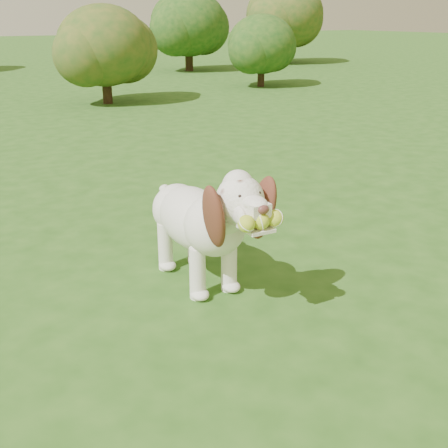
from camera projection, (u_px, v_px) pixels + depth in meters
ground at (145, 323)px, 2.63m from camera, size 80.00×80.00×0.00m
dog at (203, 218)px, 2.87m from camera, size 0.39×1.10×0.72m
shrub_c at (104, 46)px, 8.85m from camera, size 1.48×1.48×1.53m
shrub_f at (188, 23)px, 14.09m from camera, size 1.91×1.91×1.97m
shrub_h at (285, 15)px, 16.29m from camera, size 2.24×2.24×2.32m
shrub_d at (262, 44)px, 11.05m from camera, size 1.34×1.34×1.39m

